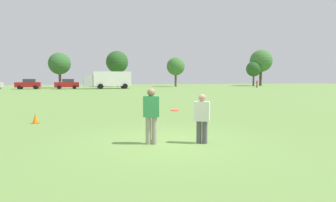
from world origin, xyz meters
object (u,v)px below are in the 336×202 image
Objects in this scene: player_defender at (202,116)px; parked_car_mid_right at (67,84)px; box_truck at (109,79)px; parked_car_center at (28,84)px; player_thrower at (151,113)px; frisbee at (175,110)px; bystander_sideline_watcher at (257,83)px; traffic_cone at (35,118)px.

parked_car_mid_right is at bearing 99.80° from player_defender.
box_truck is (-0.67, 45.74, 0.90)m from player_defender.
parked_car_mid_right is at bearing 173.44° from box_truck.
player_thrower is at bearing -74.43° from parked_car_center.
player_thrower is 6.32× the size of frisbee.
box_truck is (7.38, -0.85, 0.83)m from parked_car_mid_right.
bystander_sideline_watcher is at bearing -5.10° from box_truck.
frisbee is 49.52m from parked_car_center.
frisbee is 0.06× the size of parked_car_center.
parked_car_mid_right is 0.50× the size of box_truck.
parked_car_center reaches higher than player_defender.
traffic_cone is 51.06m from bystander_sideline_watcher.
parked_car_center is 1.00× the size of parked_car_mid_right.
player_thrower is 52.45m from bystander_sideline_watcher.
box_truck is (14.14, -2.16, 0.83)m from parked_car_center.
traffic_cone is at bearing -97.25° from box_truck.
player_thrower is 6.77m from traffic_cone.
bystander_sideline_watcher is at bearing 56.31° from player_defender.
parked_car_mid_right is (-8.05, 46.59, 0.07)m from player_defender.
parked_car_center is at bearing 105.57° from player_thrower.
player_defender is 0.88m from frisbee.
parked_car_mid_right reaches higher than traffic_cone.
box_truck is (0.87, 45.45, 0.79)m from player_thrower.
traffic_cone is 0.11× the size of parked_car_mid_right.
player_defender is 0.36× the size of parked_car_mid_right.
bystander_sideline_watcher is (28.74, 43.11, 0.07)m from player_defender.
parked_car_center is at bearing 173.73° from bystander_sideline_watcher.
player_defender is 45.75m from box_truck.
box_truck is at bearing -8.69° from parked_car_center.
player_defender is at bearing -80.20° from parked_car_mid_right.
traffic_cone is at bearing -132.56° from bystander_sideline_watcher.
player_thrower is 0.40× the size of parked_car_mid_right.
box_truck is at bearing 88.90° from player_thrower.
traffic_cone is (-5.79, 5.51, -0.63)m from player_defender.
box_truck reaches higher than traffic_cone.
player_thrower is at bearing -50.84° from traffic_cone.
player_thrower is 0.40× the size of parked_car_center.
box_truck is at bearing 174.90° from bystander_sideline_watcher.
player_thrower is at bearing -170.55° from frisbee.
player_thrower is at bearing 169.43° from player_defender.
traffic_cone is 0.29× the size of bystander_sideline_watcher.
parked_car_center and parked_car_mid_right have the same top height.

